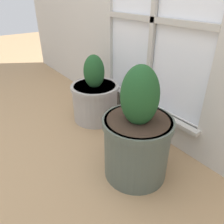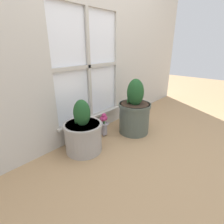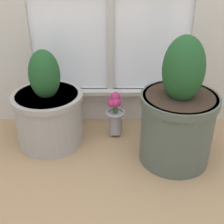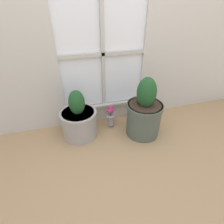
# 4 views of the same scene
# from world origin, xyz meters

# --- Properties ---
(ground_plane) EXTENTS (10.00, 10.00, 0.00)m
(ground_plane) POSITION_xyz_m (0.00, 0.00, 0.00)
(ground_plane) COLOR tan
(potted_plant_left) EXTENTS (0.39, 0.39, 0.55)m
(potted_plant_left) POSITION_xyz_m (-0.34, 0.38, 0.20)
(potted_plant_left) COLOR #9E9993
(potted_plant_left) RESTS_ON ground_plane
(potted_plant_right) EXTENTS (0.39, 0.39, 0.67)m
(potted_plant_right) POSITION_xyz_m (0.34, 0.22, 0.26)
(potted_plant_right) COLOR #4C564C
(potted_plant_right) RESTS_ON ground_plane
(flower_vase) EXTENTS (0.11, 0.11, 0.29)m
(flower_vase) POSITION_xyz_m (0.03, 0.44, 0.16)
(flower_vase) COLOR #99939E
(flower_vase) RESTS_ON ground_plane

